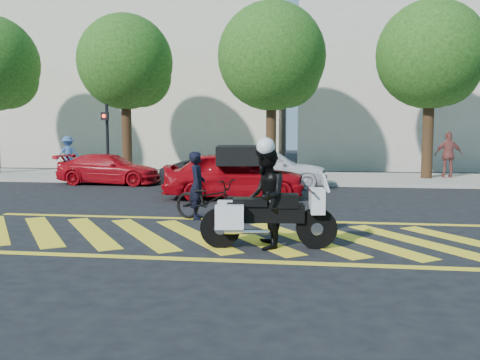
# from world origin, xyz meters

# --- Properties ---
(ground) EXTENTS (90.00, 90.00, 0.00)m
(ground) POSITION_xyz_m (0.00, 0.00, 0.00)
(ground) COLOR black
(ground) RESTS_ON ground
(sidewalk) EXTENTS (60.00, 5.00, 0.15)m
(sidewalk) POSITION_xyz_m (0.00, 12.00, 0.07)
(sidewalk) COLOR #9E998E
(sidewalk) RESTS_ON ground
(crosswalk) EXTENTS (12.33, 4.00, 0.01)m
(crosswalk) POSITION_xyz_m (-0.04, 0.00, 0.00)
(crosswalk) COLOR yellow
(crosswalk) RESTS_ON ground
(building_left) EXTENTS (16.00, 8.00, 10.00)m
(building_left) POSITION_xyz_m (-8.00, 21.00, 5.00)
(building_left) COLOR beige
(building_left) RESTS_ON ground
(building_right) EXTENTS (16.00, 8.00, 11.00)m
(building_right) POSITION_xyz_m (9.00, 21.00, 5.50)
(building_right) COLOR beige
(building_right) RESTS_ON ground
(tree_left) EXTENTS (4.20, 4.20, 7.26)m
(tree_left) POSITION_xyz_m (-6.37, 12.06, 4.99)
(tree_left) COLOR black
(tree_left) RESTS_ON ground
(tree_center) EXTENTS (4.60, 4.60, 7.56)m
(tree_center) POSITION_xyz_m (0.13, 12.06, 5.10)
(tree_center) COLOR black
(tree_center) RESTS_ON ground
(tree_right) EXTENTS (4.40, 4.40, 7.41)m
(tree_right) POSITION_xyz_m (6.63, 12.06, 5.05)
(tree_right) COLOR black
(tree_right) RESTS_ON ground
(signal_pole) EXTENTS (0.28, 0.43, 3.20)m
(signal_pole) POSITION_xyz_m (-6.50, 9.74, 1.92)
(signal_pole) COLOR black
(signal_pole) RESTS_ON ground
(officer_bike) EXTENTS (0.47, 0.65, 1.63)m
(officer_bike) POSITION_xyz_m (-0.97, 1.92, 0.81)
(officer_bike) COLOR black
(officer_bike) RESTS_ON ground
(bicycle) EXTENTS (2.02, 1.37, 1.00)m
(bicycle) POSITION_xyz_m (-0.62, 1.64, 0.50)
(bicycle) COLOR black
(bicycle) RESTS_ON ground
(police_motorcycle) EXTENTS (2.48, 0.83, 1.09)m
(police_motorcycle) POSITION_xyz_m (0.95, -0.90, 0.59)
(police_motorcycle) COLOR black
(police_motorcycle) RESTS_ON ground
(officer_moto) EXTENTS (0.79, 0.97, 1.85)m
(officer_moto) POSITION_xyz_m (0.93, -0.90, 0.93)
(officer_moto) COLOR black
(officer_moto) RESTS_ON ground
(red_convertible) EXTENTS (4.60, 2.41, 1.49)m
(red_convertible) POSITION_xyz_m (-0.64, 5.61, 0.75)
(red_convertible) COLOR #B00811
(red_convertible) RESTS_ON ground
(parked_left) EXTENTS (4.16, 1.79, 1.19)m
(parked_left) POSITION_xyz_m (-6.20, 9.20, 0.60)
(parked_left) COLOR #BA0B15
(parked_left) RESTS_ON ground
(parked_mid_left) EXTENTS (4.41, 2.06, 1.22)m
(parked_mid_left) POSITION_xyz_m (-1.34, 7.80, 0.61)
(parked_mid_left) COLOR black
(parked_mid_left) RESTS_ON ground
(parked_mid_right) EXTENTS (4.36, 1.95, 1.45)m
(parked_mid_right) POSITION_xyz_m (0.20, 8.87, 0.73)
(parked_mid_right) COLOR white
(parked_mid_right) RESTS_ON ground
(pedestrian_left) EXTENTS (1.26, 1.17, 1.70)m
(pedestrian_left) POSITION_xyz_m (-9.86, 13.05, 1.00)
(pedestrian_left) COLOR #385A9C
(pedestrian_left) RESTS_ON sidewalk
(pedestrian_right) EXTENTS (1.12, 0.47, 1.92)m
(pedestrian_right) POSITION_xyz_m (7.45, 12.38, 1.11)
(pedestrian_right) COLOR brown
(pedestrian_right) RESTS_ON sidewalk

